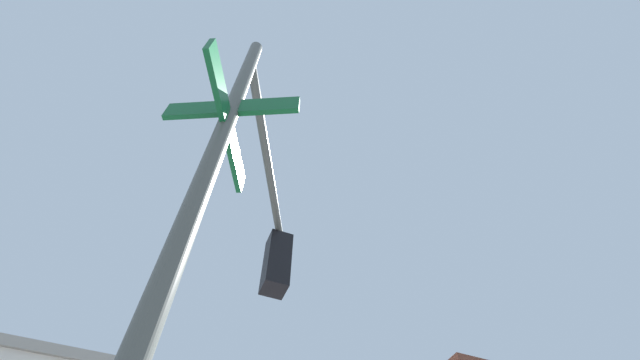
% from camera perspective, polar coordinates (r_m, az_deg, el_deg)
% --- Properties ---
extents(traffic_signal_near, '(1.61, 2.79, 5.59)m').
position_cam_1_polar(traffic_signal_near, '(3.44, -9.96, -8.10)').
color(traffic_signal_near, '#474C47').
rests_on(traffic_signal_near, ground_plane).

